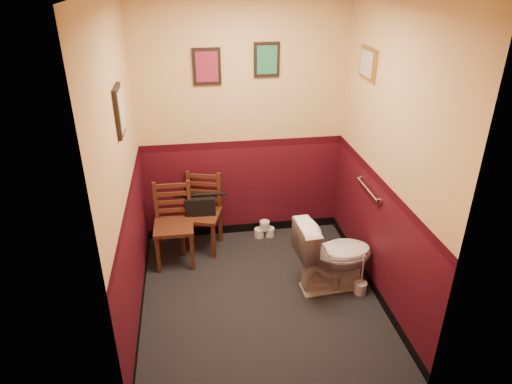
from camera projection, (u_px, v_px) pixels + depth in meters
floor at (260, 297)px, 4.37m from camera, size 2.20×2.40×0.00m
wall_back at (243, 123)px, 4.82m from camera, size 2.20×0.00×2.70m
wall_front at (293, 248)px, 2.70m from camera, size 2.20×0.00×2.70m
wall_left at (124, 176)px, 3.62m from camera, size 0.00×2.40×2.70m
wall_right at (387, 160)px, 3.91m from camera, size 0.00×2.40×2.70m
grab_bar at (368, 189)px, 4.31m from camera, size 0.05×0.56×0.06m
framed_print_back_a at (207, 67)px, 4.49m from camera, size 0.28×0.04×0.36m
framed_print_back_b at (267, 60)px, 4.55m from camera, size 0.26×0.04×0.34m
framed_print_left at (119, 111)px, 3.48m from camera, size 0.04×0.30×0.38m
framed_print_right at (368, 63)px, 4.12m from camera, size 0.04×0.34×0.28m
toilet at (333, 255)px, 4.35m from camera, size 0.78×0.47×0.73m
toilet_brush at (360, 287)px, 4.39m from camera, size 0.12×0.12×0.43m
chair_left at (174, 224)px, 4.74m from camera, size 0.41×0.41×0.86m
chair_right at (202, 213)px, 4.97m from camera, size 0.50×0.50×0.85m
handbag at (200, 205)px, 4.88m from camera, size 0.32×0.16×0.23m
tp_stack at (264, 230)px, 5.30m from camera, size 0.24×0.12×0.21m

